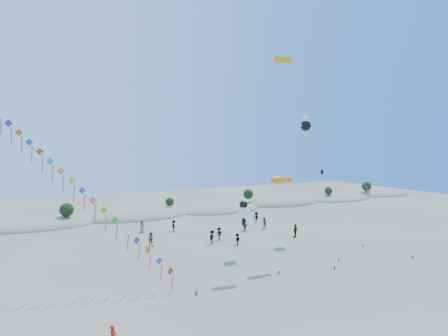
% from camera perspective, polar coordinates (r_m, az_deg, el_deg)
% --- Properties ---
extents(ground, '(160.00, 160.00, 0.00)m').
position_cam_1_polar(ground, '(29.79, 11.33, -22.05)').
color(ground, '#796A54').
rests_on(ground, ground).
extents(dune_ridge, '(145.30, 11.49, 5.57)m').
position_cam_1_polar(dune_ridge, '(69.60, -12.07, -7.11)').
color(dune_ridge, gray).
rests_on(dune_ridge, ground).
extents(kite_train, '(23.60, 17.26, 24.95)m').
position_cam_1_polar(kite_train, '(37.97, -27.42, 3.27)').
color(kite_train, '#3F2D1E').
rests_on(kite_train, ground).
extents(fish_kite, '(4.92, 5.11, 9.52)m').
position_cam_1_polar(fish_kite, '(40.92, 8.58, -1.82)').
color(fish_kite, '#3F2D1E').
rests_on(fish_kite, ground).
extents(cartoon_kite_low, '(1.43, 7.47, 6.49)m').
position_cam_1_polar(cartoon_kite_low, '(43.18, 2.99, -6.51)').
color(cartoon_kite_low, '#3F2D1E').
rests_on(cartoon_kite_low, ground).
extents(cartoon_kite_high, '(5.93, 12.55, 16.97)m').
position_cam_1_polar(cartoon_kite_high, '(54.62, 12.35, 6.47)').
color(cartoon_kite_high, '#3F2D1E').
rests_on(cartoon_kite_high, ground).
extents(parafoil_kite, '(12.66, 9.74, 23.24)m').
position_cam_1_polar(parafoil_kite, '(45.95, 9.42, 15.32)').
color(parafoil_kite, '#3F2D1E').
rests_on(parafoil_kite, ground).
extents(dark_kite, '(2.76, 10.35, 9.26)m').
position_cam_1_polar(dark_kite, '(56.45, 16.10, -3.16)').
color(dark_kite, '#3F2D1E').
rests_on(dark_kite, ground).
extents(beachgoers, '(20.83, 13.36, 1.83)m').
position_cam_1_polar(beachgoers, '(54.20, -0.05, -9.25)').
color(beachgoers, slate).
rests_on(beachgoers, ground).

